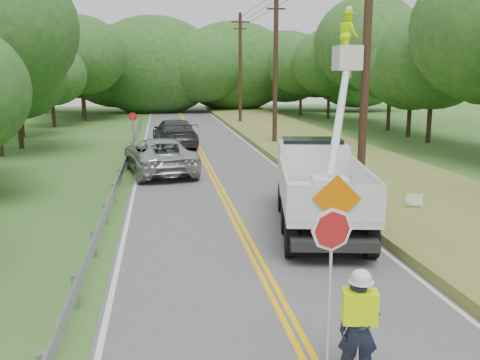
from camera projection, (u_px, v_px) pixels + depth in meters
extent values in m
plane|color=#305824|center=(286.00, 316.00, 10.17)|extent=(140.00, 140.00, 0.00)
cube|color=#525154|center=(214.00, 177.00, 23.73)|extent=(7.20, 96.00, 0.02)
cube|color=#FFB804|center=(212.00, 177.00, 23.72)|extent=(0.12, 96.00, 0.00)
cube|color=#FFB804|center=(216.00, 177.00, 23.75)|extent=(0.12, 96.00, 0.00)
cube|color=silver|center=(137.00, 179.00, 23.23)|extent=(0.12, 96.00, 0.00)
cube|color=silver|center=(288.00, 175.00, 24.24)|extent=(0.12, 96.00, 0.00)
cube|color=gray|center=(75.00, 291.00, 10.47)|extent=(0.12, 0.14, 0.70)
cube|color=gray|center=(94.00, 244.00, 13.38)|extent=(0.12, 0.14, 0.70)
cube|color=gray|center=(105.00, 214.00, 16.29)|extent=(0.12, 0.14, 0.70)
cube|color=gray|center=(114.00, 192.00, 19.19)|extent=(0.12, 0.14, 0.70)
cube|color=gray|center=(120.00, 177.00, 22.10)|extent=(0.12, 0.14, 0.70)
cube|color=gray|center=(124.00, 165.00, 25.01)|extent=(0.12, 0.14, 0.70)
cube|color=gray|center=(128.00, 155.00, 27.91)|extent=(0.12, 0.14, 0.70)
cube|color=gray|center=(131.00, 148.00, 30.82)|extent=(0.12, 0.14, 0.70)
cube|color=gray|center=(133.00, 141.00, 33.72)|extent=(0.12, 0.14, 0.70)
cube|color=gray|center=(136.00, 136.00, 36.63)|extent=(0.12, 0.14, 0.70)
cube|color=gray|center=(137.00, 131.00, 39.54)|extent=(0.12, 0.14, 0.70)
cube|color=gray|center=(139.00, 127.00, 42.44)|extent=(0.12, 0.14, 0.70)
cube|color=gray|center=(140.00, 124.00, 45.35)|extent=(0.12, 0.14, 0.70)
cube|color=gray|center=(125.00, 163.00, 24.00)|extent=(0.05, 48.00, 0.34)
cylinder|color=black|center=(366.00, 63.00, 18.63)|extent=(0.30, 0.30, 10.00)
cylinder|color=black|center=(275.00, 68.00, 33.16)|extent=(0.30, 0.30, 10.00)
cube|color=black|center=(276.00, 9.00, 32.44)|extent=(1.20, 0.10, 0.10)
cylinder|color=black|center=(240.00, 70.00, 47.69)|extent=(0.30, 0.30, 10.00)
cube|color=black|center=(240.00, 22.00, 46.85)|extent=(1.60, 0.12, 0.12)
cube|color=black|center=(240.00, 29.00, 46.97)|extent=(1.20, 0.10, 0.10)
cube|color=olive|center=(363.00, 170.00, 24.75)|extent=(7.00, 96.00, 0.30)
cylinder|color=#332319|center=(20.00, 128.00, 32.75)|extent=(0.32, 0.32, 2.61)
ellipsoid|color=#1B4F1F|center=(16.00, 76.00, 32.11)|extent=(6.10, 6.10, 5.37)
cylinder|color=#332319|center=(21.00, 118.00, 38.75)|extent=(0.32, 0.32, 2.78)
ellipsoid|color=#1B4F1F|center=(18.00, 72.00, 38.07)|extent=(6.48, 6.48, 5.71)
cylinder|color=#332319|center=(53.00, 112.00, 46.01)|extent=(0.32, 0.32, 2.66)
ellipsoid|color=#1B4F1F|center=(51.00, 74.00, 45.36)|extent=(6.21, 6.21, 5.46)
cylinder|color=#332319|center=(84.00, 102.00, 51.77)|extent=(0.32, 0.32, 3.71)
ellipsoid|color=#1B4F1F|center=(81.00, 55.00, 50.87)|extent=(8.65, 8.65, 7.61)
cylinder|color=#332319|center=(83.00, 100.00, 55.02)|extent=(0.32, 0.32, 3.86)
ellipsoid|color=#1B4F1F|center=(80.00, 54.00, 54.08)|extent=(9.01, 9.01, 7.93)
cylinder|color=#332319|center=(429.00, 119.00, 35.41)|extent=(0.32, 0.32, 3.24)
ellipsoid|color=#1B4F1F|center=(434.00, 59.00, 34.62)|extent=(7.56, 7.56, 6.66)
cylinder|color=#332319|center=(409.00, 118.00, 38.92)|extent=(0.32, 0.32, 2.83)
ellipsoid|color=#1B4F1F|center=(412.00, 70.00, 38.23)|extent=(6.61, 6.61, 5.82)
cylinder|color=#332319|center=(389.00, 109.00, 43.00)|extent=(0.32, 0.32, 3.60)
ellipsoid|color=#1B4F1F|center=(392.00, 54.00, 42.12)|extent=(8.40, 8.40, 7.39)
cylinder|color=#332319|center=(366.00, 101.00, 48.56)|extent=(0.32, 0.32, 4.24)
ellipsoid|color=#1B4F1F|center=(368.00, 44.00, 47.52)|extent=(9.90, 9.90, 8.71)
cylinder|color=#332319|center=(328.00, 103.00, 54.34)|extent=(0.32, 0.32, 3.33)
ellipsoid|color=#1B4F1F|center=(330.00, 63.00, 53.53)|extent=(7.78, 7.78, 6.85)
cylinder|color=#332319|center=(301.00, 101.00, 58.74)|extent=(0.32, 0.32, 3.26)
ellipsoid|color=#1B4F1F|center=(301.00, 65.00, 57.94)|extent=(7.61, 7.61, 6.70)
ellipsoid|color=#1B4F1F|center=(36.00, 66.00, 62.72)|extent=(12.10, 9.07, 9.07)
ellipsoid|color=#1B4F1F|center=(77.00, 66.00, 62.80)|extent=(10.16, 7.62, 7.62)
ellipsoid|color=#1B4F1F|center=(117.00, 66.00, 62.66)|extent=(13.12, 9.84, 9.84)
ellipsoid|color=#1B4F1F|center=(154.00, 66.00, 63.04)|extent=(16.00, 12.00, 12.00)
ellipsoid|color=#1B4F1F|center=(200.00, 66.00, 62.14)|extent=(11.50, 8.63, 8.63)
ellipsoid|color=#1B4F1F|center=(234.00, 67.00, 66.10)|extent=(15.03, 11.28, 11.28)
ellipsoid|color=#1B4F1F|center=(285.00, 67.00, 66.26)|extent=(11.95, 8.97, 8.97)
ellipsoid|color=#1B4F1F|center=(317.00, 67.00, 65.96)|extent=(10.35, 7.76, 7.76)
ellipsoid|color=#1B4F1F|center=(359.00, 67.00, 64.70)|extent=(13.49, 10.12, 10.12)
imported|color=#191E33|center=(359.00, 330.00, 7.86)|extent=(0.68, 0.53, 1.66)
cube|color=#C4F800|center=(360.00, 307.00, 7.79)|extent=(0.57, 0.42, 0.50)
ellipsoid|color=silver|center=(361.00, 277.00, 7.70)|extent=(0.31, 0.31, 0.25)
cylinder|color=#B7B7B7|center=(329.00, 307.00, 7.89)|extent=(0.04, 0.04, 2.32)
cylinder|color=#A41618|center=(332.00, 230.00, 7.64)|extent=(0.66, 0.13, 0.66)
cylinder|color=black|center=(291.00, 238.00, 13.34)|extent=(0.48, 1.01, 0.97)
cylinder|color=black|center=(371.00, 239.00, 13.27)|extent=(0.48, 1.01, 0.97)
cylinder|color=black|center=(287.00, 217.00, 15.32)|extent=(0.48, 1.01, 0.97)
cylinder|color=black|center=(356.00, 218.00, 15.25)|extent=(0.48, 1.01, 0.97)
cylinder|color=black|center=(283.00, 197.00, 17.81)|extent=(0.48, 1.01, 0.97)
cylinder|color=black|center=(343.00, 197.00, 17.74)|extent=(0.48, 1.01, 0.97)
cube|color=black|center=(320.00, 212.00, 15.57)|extent=(3.29, 6.78, 0.25)
cube|color=silver|center=(324.00, 201.00, 14.78)|extent=(3.16, 5.02, 0.22)
cube|color=silver|center=(283.00, 184.00, 14.71)|extent=(0.92, 4.60, 0.91)
cube|color=silver|center=(365.00, 184.00, 14.63)|extent=(0.92, 4.60, 0.91)
cube|color=silver|center=(336.00, 204.00, 12.41)|extent=(2.31, 0.49, 0.91)
cube|color=silver|center=(312.00, 169.00, 18.10)|extent=(2.60, 2.32, 1.83)
cube|color=black|center=(312.00, 149.00, 18.16)|extent=(2.24, 1.67, 0.76)
cube|color=silver|center=(329.00, 193.00, 13.58)|extent=(1.07, 1.07, 0.81)
cube|color=silver|center=(347.00, 58.00, 18.49)|extent=(0.86, 0.86, 0.86)
imported|color=#C4F800|center=(348.00, 34.00, 18.33)|extent=(0.62, 0.80, 1.65)
cube|color=#E16900|center=(337.00, 199.00, 12.31)|extent=(1.14, 0.25, 1.15)
imported|color=#ABAEB3|center=(159.00, 156.00, 24.53)|extent=(3.77, 6.40, 1.67)
imported|color=#34363B|center=(175.00, 133.00, 33.38)|extent=(2.99, 6.30, 1.77)
cylinder|color=gray|center=(133.00, 135.00, 30.25)|extent=(0.06, 0.06, 2.31)
cylinder|color=#A41618|center=(133.00, 117.00, 30.04)|extent=(0.51, 0.19, 0.53)
cube|color=white|center=(414.00, 200.00, 17.13)|extent=(0.52, 0.15, 0.37)
cylinder|color=gray|center=(408.00, 209.00, 17.17)|extent=(0.02, 0.02, 0.53)
cylinder|color=gray|center=(420.00, 209.00, 17.23)|extent=(0.02, 0.02, 0.53)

